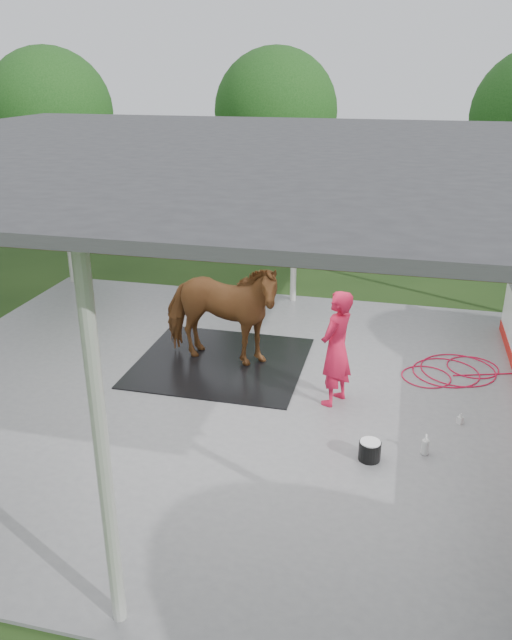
% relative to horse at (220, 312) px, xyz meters
% --- Properties ---
extents(ground, '(100.00, 100.00, 0.00)m').
position_rel_horse_xyz_m(ground, '(0.68, -1.07, -1.06)').
color(ground, '#1E3814').
extents(concrete_slab, '(12.00, 10.00, 0.05)m').
position_rel_horse_xyz_m(concrete_slab, '(0.68, -1.07, -1.03)').
color(concrete_slab, slate).
rests_on(concrete_slab, ground).
extents(pavilion_structure, '(12.60, 10.60, 4.05)m').
position_rel_horse_xyz_m(pavilion_structure, '(0.68, -1.07, 2.91)').
color(pavilion_structure, beige).
rests_on(pavilion_structure, ground).
extents(tree_belt, '(28.00, 28.00, 5.80)m').
position_rel_horse_xyz_m(tree_belt, '(0.98, -0.17, 2.73)').
color(tree_belt, '#382314').
rests_on(tree_belt, ground).
extents(rubber_mat, '(3.04, 2.85, 0.02)m').
position_rel_horse_xyz_m(rubber_mat, '(0.00, -0.00, -0.99)').
color(rubber_mat, black).
rests_on(rubber_mat, concrete_slab).
extents(horse, '(2.41, 1.26, 1.97)m').
position_rel_horse_xyz_m(horse, '(0.00, 0.00, 0.00)').
color(horse, brown).
rests_on(horse, rubber_mat).
extents(handler, '(0.71, 0.83, 1.92)m').
position_rel_horse_xyz_m(handler, '(2.21, -0.96, -0.05)').
color(handler, red).
rests_on(handler, concrete_slab).
extents(wash_bucket, '(0.31, 0.31, 0.29)m').
position_rel_horse_xyz_m(wash_bucket, '(2.89, -2.46, -0.86)').
color(wash_bucket, black).
rests_on(wash_bucket, concrete_slab).
extents(soap_bottle_a, '(0.12, 0.12, 0.31)m').
position_rel_horse_xyz_m(soap_bottle_a, '(3.65, -2.15, -0.85)').
color(soap_bottle_a, silver).
rests_on(soap_bottle_a, concrete_slab).
extents(soap_bottle_b, '(0.11, 0.11, 0.17)m').
position_rel_horse_xyz_m(soap_bottle_b, '(4.18, -1.18, -0.92)').
color(soap_bottle_b, '#338CD8').
rests_on(soap_bottle_b, concrete_slab).
extents(hose_coil, '(2.37, 1.51, 0.02)m').
position_rel_horse_xyz_m(hose_coil, '(4.16, 0.62, -0.99)').
color(hose_coil, '#BF0D33').
rests_on(hose_coil, concrete_slab).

